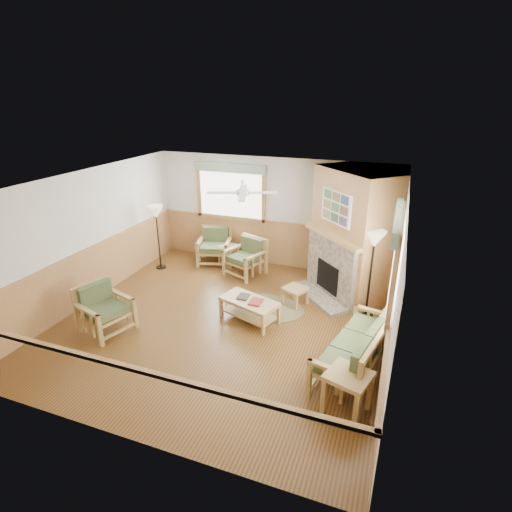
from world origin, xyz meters
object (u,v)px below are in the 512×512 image
(coffee_table, at_px, (249,310))
(armchair_back_right, at_px, (245,257))
(armchair_left, at_px, (105,309))
(floor_lamp_right, at_px, (371,274))
(end_table_sofa, at_px, (347,393))
(sofa, at_px, (357,346))
(end_table_chairs, at_px, (230,255))
(floor_lamp_left, at_px, (158,237))
(armchair_back_left, at_px, (214,246))
(footstool, at_px, (295,296))

(coffee_table, bearing_deg, armchair_back_right, 132.26)
(armchair_left, height_order, floor_lamp_right, floor_lamp_right)
(end_table_sofa, relative_size, floor_lamp_right, 0.36)
(sofa, distance_m, floor_lamp_right, 1.85)
(coffee_table, height_order, end_table_chairs, end_table_chairs)
(end_table_chairs, relative_size, floor_lamp_left, 0.32)
(coffee_table, relative_size, end_table_chairs, 2.17)
(end_table_sofa, bearing_deg, floor_lamp_right, 90.14)
(end_table_chairs, bearing_deg, end_table_sofa, -49.22)
(armchair_left, height_order, end_table_chairs, armchair_left)
(end_table_chairs, bearing_deg, armchair_left, -104.16)
(coffee_table, relative_size, floor_lamp_left, 0.69)
(armchair_back_left, xyz_separation_m, armchair_back_right, (1.00, -0.41, -0.01))
(sofa, distance_m, armchair_left, 4.46)
(armchair_back_left, distance_m, end_table_chairs, 0.46)
(armchair_back_left, xyz_separation_m, floor_lamp_left, (-1.14, -0.77, 0.36))
(coffee_table, bearing_deg, floor_lamp_left, 170.60)
(armchair_back_right, height_order, floor_lamp_right, floor_lamp_right)
(armchair_back_right, relative_size, floor_lamp_left, 0.55)
(sofa, height_order, end_table_chairs, sofa)
(armchair_back_right, bearing_deg, end_table_sofa, -30.40)
(floor_lamp_left, relative_size, floor_lamp_right, 0.91)
(footstool, bearing_deg, coffee_table, -125.08)
(armchair_back_right, height_order, end_table_chairs, armchair_back_right)
(end_table_chairs, xyz_separation_m, footstool, (2.09, -1.42, -0.07))
(sofa, distance_m, coffee_table, 2.26)
(armchair_left, relative_size, floor_lamp_left, 0.55)
(armchair_left, bearing_deg, sofa, -67.19)
(armchair_back_left, bearing_deg, sofa, -53.37)
(armchair_left, distance_m, floor_lamp_left, 2.90)
(coffee_table, relative_size, footstool, 2.57)
(armchair_left, distance_m, end_table_sofa, 4.48)
(armchair_back_left, distance_m, footstool, 2.90)
(armchair_back_right, xyz_separation_m, floor_lamp_right, (2.96, -0.93, 0.44))
(sofa, relative_size, armchair_back_left, 2.14)
(armchair_back_right, relative_size, end_table_sofa, 1.41)
(footstool, relative_size, floor_lamp_right, 0.25)
(armchair_back_left, relative_size, floor_lamp_left, 0.56)
(end_table_sofa, xyz_separation_m, floor_lamp_right, (-0.01, 2.76, 0.57))
(sofa, bearing_deg, coffee_table, -97.76)
(coffee_table, height_order, footstool, coffee_table)
(footstool, bearing_deg, floor_lamp_right, 3.02)
(sofa, distance_m, end_table_sofa, 0.97)
(armchair_back_left, bearing_deg, floor_lamp_left, -160.89)
(end_table_chairs, xyz_separation_m, floor_lamp_right, (3.53, -1.34, 0.62))
(footstool, distance_m, floor_lamp_right, 1.60)
(floor_lamp_right, bearing_deg, floor_lamp_left, 173.57)
(coffee_table, xyz_separation_m, end_table_chairs, (-1.44, 2.35, 0.03))
(armchair_back_right, height_order, floor_lamp_left, floor_lamp_left)
(armchair_left, height_order, coffee_table, armchair_left)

